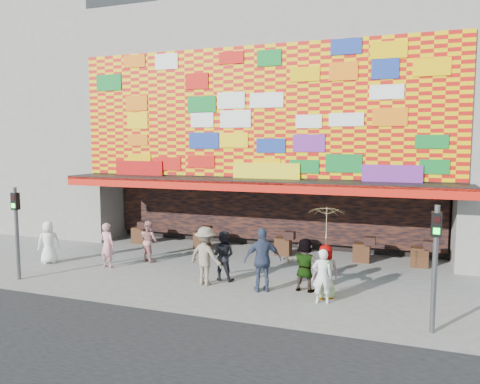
# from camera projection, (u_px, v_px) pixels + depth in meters

# --- Properties ---
(ground) EXTENTS (90.00, 90.00, 0.00)m
(ground) POSITION_uv_depth(u_px,v_px,m) (213.00, 286.00, 14.43)
(ground) COLOR slate
(ground) RESTS_ON ground
(shop_building) EXTENTS (15.20, 9.40, 10.00)m
(shop_building) POSITION_uv_depth(u_px,v_px,m) (283.00, 125.00, 21.51)
(shop_building) COLOR gray
(shop_building) RESTS_ON ground
(neighbor_left) EXTENTS (11.00, 8.00, 12.00)m
(neighbor_left) POSITION_uv_depth(u_px,v_px,m) (53.00, 113.00, 25.71)
(neighbor_left) COLOR gray
(neighbor_left) RESTS_ON ground
(signal_left) EXTENTS (0.22, 0.20, 3.00)m
(signal_left) POSITION_uv_depth(u_px,v_px,m) (16.00, 223.00, 14.95)
(signal_left) COLOR #59595B
(signal_left) RESTS_ON ground
(signal_right) EXTENTS (0.22, 0.20, 3.00)m
(signal_right) POSITION_uv_depth(u_px,v_px,m) (435.00, 254.00, 10.71)
(signal_right) COLOR #59595B
(signal_right) RESTS_ON ground
(ped_a) EXTENTS (0.90, 0.88, 1.56)m
(ped_a) POSITION_uv_depth(u_px,v_px,m) (49.00, 242.00, 17.09)
(ped_a) COLOR white
(ped_a) RESTS_ON ground
(ped_b) EXTENTS (0.62, 0.45, 1.60)m
(ped_b) POSITION_uv_depth(u_px,v_px,m) (107.00, 245.00, 16.51)
(ped_b) COLOR pink
(ped_b) RESTS_ON ground
(ped_c) EXTENTS (0.79, 0.61, 1.61)m
(ped_c) POSITION_uv_depth(u_px,v_px,m) (223.00, 256.00, 14.97)
(ped_c) COLOR black
(ped_c) RESTS_ON ground
(ped_d) EXTENTS (1.31, 0.95, 1.82)m
(ped_d) POSITION_uv_depth(u_px,v_px,m) (206.00, 256.00, 14.50)
(ped_d) COLOR gray
(ped_d) RESTS_ON ground
(ped_e) EXTENTS (1.21, 0.94, 1.91)m
(ped_e) POSITION_uv_depth(u_px,v_px,m) (263.00, 260.00, 13.82)
(ped_e) COLOR #333E5A
(ped_e) RESTS_ON ground
(ped_f) EXTENTS (1.54, 0.68, 1.60)m
(ped_f) POSITION_uv_depth(u_px,v_px,m) (305.00, 265.00, 13.88)
(ped_f) COLOR gray
(ped_f) RESTS_ON ground
(ped_g) EXTENTS (0.90, 0.78, 1.56)m
(ped_g) POSITION_uv_depth(u_px,v_px,m) (325.00, 272.00, 13.19)
(ped_g) COLOR gray
(ped_g) RESTS_ON ground
(ped_h) EXTENTS (0.62, 0.49, 1.52)m
(ped_h) POSITION_uv_depth(u_px,v_px,m) (322.00, 276.00, 12.84)
(ped_h) COLOR white
(ped_h) RESTS_ON ground
(ped_i) EXTENTS (0.91, 0.82, 1.52)m
(ped_i) POSITION_uv_depth(u_px,v_px,m) (149.00, 241.00, 17.41)
(ped_i) COLOR tan
(ped_i) RESTS_ON ground
(parasol) EXTENTS (1.21, 1.23, 1.89)m
(parasol) POSITION_uv_depth(u_px,v_px,m) (326.00, 223.00, 13.04)
(parasol) COLOR #D3C985
(parasol) RESTS_ON ground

